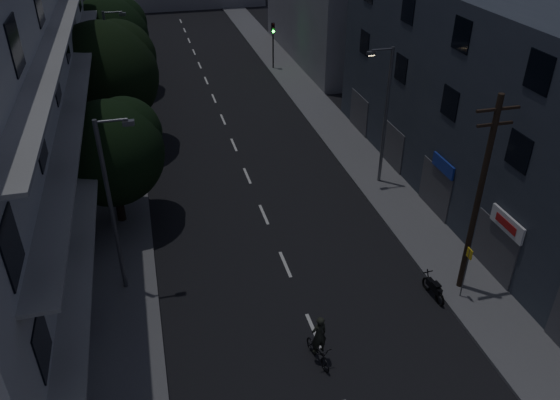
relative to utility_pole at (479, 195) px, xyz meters
name	(u,v)px	position (x,y,z in m)	size (l,w,h in m)	color
ground	(233,142)	(-7.10, 17.60, -4.87)	(160.00, 160.00, 0.00)	black
sidewalk_left	(120,153)	(-14.60, 17.60, -4.79)	(3.00, 90.00, 0.15)	#565659
sidewalk_right	(336,130)	(0.40, 17.60, -4.79)	(3.00, 90.00, 0.15)	#565659
lane_markings	(218,108)	(-7.10, 23.85, -4.86)	(0.15, 60.50, 0.01)	beige
building_left	(0,96)	(-19.08, 10.60, 2.13)	(7.00, 36.00, 14.00)	#ADADA8
building_right	(495,109)	(4.89, 6.59, 0.63)	(6.19, 28.00, 11.00)	#2D343E
tree_near	(111,149)	(-14.49, 9.37, -0.60)	(5.33, 5.33, 6.58)	black
tree_mid	(105,72)	(-14.75, 18.40, 0.45)	(6.72, 6.72, 8.27)	black
tree_far	(109,33)	(-14.60, 29.25, 0.08)	(6.19, 6.19, 7.66)	black
traffic_signal_far_right	(273,36)	(-0.60, 32.13, -1.77)	(0.28, 0.37, 4.10)	black
traffic_signal_far_left	(126,49)	(-13.55, 31.18, -1.77)	(0.28, 0.37, 4.10)	black
street_lamp_left_near	(113,201)	(-14.34, 3.71, -0.27)	(1.51, 0.25, 8.00)	#57585E
street_lamp_right	(384,111)	(0.24, 9.80, -0.27)	(1.51, 0.25, 8.00)	slate
street_lamp_left_far	(113,65)	(-14.34, 22.10, -0.27)	(1.51, 0.25, 8.00)	#575A5F
utility_pole	(479,195)	(0.00, 0.00, 0.00)	(1.80, 0.24, 9.00)	black
bus_stop_sign	(467,264)	(-0.32, -0.64, -2.98)	(0.06, 0.35, 2.52)	#595B60
motorcycle	(434,289)	(-1.41, -0.21, -4.44)	(0.49, 1.68, 1.08)	black
cyclist	(318,346)	(-7.42, -2.41, -4.13)	(0.92, 1.81, 2.19)	black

